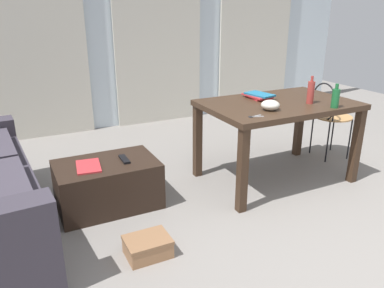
% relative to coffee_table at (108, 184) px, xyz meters
% --- Properties ---
extents(ground_plane, '(8.90, 8.90, 0.00)m').
position_rel_coffee_table_xyz_m(ground_plane, '(1.33, -0.04, -0.19)').
color(ground_plane, gray).
extents(wall_back, '(6.24, 0.10, 2.68)m').
position_rel_coffee_table_xyz_m(wall_back, '(1.33, 2.22, 1.14)').
color(wall_back, silver).
rests_on(wall_back, ground).
extents(curtains, '(4.44, 0.03, 2.27)m').
position_rel_coffee_table_xyz_m(curtains, '(1.33, 2.13, 0.94)').
color(curtains, beige).
rests_on(curtains, ground).
extents(coffee_table, '(0.81, 0.53, 0.39)m').
position_rel_coffee_table_xyz_m(coffee_table, '(0.00, 0.00, 0.00)').
color(coffee_table, black).
rests_on(coffee_table, ground).
extents(craft_table, '(1.36, 0.88, 0.76)m').
position_rel_coffee_table_xyz_m(craft_table, '(1.57, -0.18, 0.47)').
color(craft_table, '#382619').
rests_on(craft_table, ground).
extents(wire_chair, '(0.40, 0.42, 0.83)m').
position_rel_coffee_table_xyz_m(wire_chair, '(2.42, 0.02, 0.32)').
color(wire_chair, '#B7844C').
rests_on(wire_chair, ground).
extents(bottle_near, '(0.06, 0.06, 0.24)m').
position_rel_coffee_table_xyz_m(bottle_near, '(1.78, -0.34, 0.67)').
color(bottle_near, '#99332D').
rests_on(bottle_near, craft_table).
extents(bottle_far, '(0.06, 0.06, 0.21)m').
position_rel_coffee_table_xyz_m(bottle_far, '(1.87, -0.55, 0.65)').
color(bottle_far, '#195B2D').
rests_on(bottle_far, craft_table).
extents(bowl, '(0.16, 0.16, 0.09)m').
position_rel_coffee_table_xyz_m(bowl, '(1.32, -0.37, 0.61)').
color(bowl, beige).
rests_on(bowl, craft_table).
extents(book_stack, '(0.21, 0.31, 0.05)m').
position_rel_coffee_table_xyz_m(book_stack, '(1.49, 0.02, 0.59)').
color(book_stack, red).
rests_on(book_stack, craft_table).
extents(scissors, '(0.12, 0.06, 0.00)m').
position_rel_coffee_table_xyz_m(scissors, '(1.08, -0.48, 0.57)').
color(scissors, '#9EA0A5').
rests_on(scissors, craft_table).
extents(tv_remote_primary, '(0.06, 0.19, 0.02)m').
position_rel_coffee_table_xyz_m(tv_remote_primary, '(0.15, -0.02, 0.20)').
color(tv_remote_primary, black).
rests_on(tv_remote_primary, coffee_table).
extents(magazine, '(0.22, 0.30, 0.01)m').
position_rel_coffee_table_xyz_m(magazine, '(-0.14, -0.02, 0.20)').
color(magazine, red).
rests_on(magazine, coffee_table).
extents(shoebox, '(0.30, 0.23, 0.13)m').
position_rel_coffee_table_xyz_m(shoebox, '(0.06, -0.78, -0.13)').
color(shoebox, '#996B47').
rests_on(shoebox, ground).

